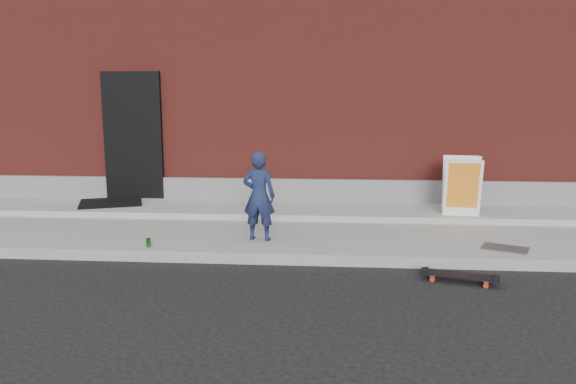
# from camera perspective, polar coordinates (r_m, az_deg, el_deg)

# --- Properties ---
(ground) EXTENTS (80.00, 80.00, 0.00)m
(ground) POSITION_cam_1_polar(r_m,az_deg,el_deg) (7.23, -3.23, -7.39)
(ground) COLOR black
(ground) RESTS_ON ground
(sidewalk) EXTENTS (20.00, 3.00, 0.15)m
(sidewalk) POSITION_cam_1_polar(r_m,az_deg,el_deg) (8.64, -1.90, -3.91)
(sidewalk) COLOR slate
(sidewalk) RESTS_ON ground
(apron) EXTENTS (20.00, 1.20, 0.10)m
(apron) POSITION_cam_1_polar(r_m,az_deg,el_deg) (9.48, -1.31, -1.86)
(apron) COLOR gray
(apron) RESTS_ON sidewalk
(building) EXTENTS (20.00, 8.10, 5.00)m
(building) POSITION_cam_1_polar(r_m,az_deg,el_deg) (13.86, 0.60, 11.52)
(building) COLOR maroon
(building) RESTS_ON ground
(child) EXTENTS (0.48, 0.35, 1.23)m
(child) POSITION_cam_1_polar(r_m,az_deg,el_deg) (7.69, -2.97, -0.41)
(child) COLOR #171F41
(child) RESTS_ON sidewalk
(skateboard) EXTENTS (0.88, 0.45, 0.10)m
(skateboard) POSITION_cam_1_polar(r_m,az_deg,el_deg) (6.85, 17.02, -8.14)
(skateboard) COLOR red
(skateboard) RESTS_ON ground
(pizza_sign) EXTENTS (0.64, 0.73, 0.93)m
(pizza_sign) POSITION_cam_1_polar(r_m,az_deg,el_deg) (9.25, 17.23, 0.62)
(pizza_sign) COLOR white
(pizza_sign) RESTS_ON apron
(soda_can) EXTENTS (0.07, 0.07, 0.12)m
(soda_can) POSITION_cam_1_polar(r_m,az_deg,el_deg) (7.67, -14.00, -5.02)
(soda_can) COLOR #177522
(soda_can) RESTS_ON sidewalk
(doormat) EXTENTS (1.26, 1.14, 0.03)m
(doormat) POSITION_cam_1_polar(r_m,az_deg,el_deg) (10.27, -17.56, -1.03)
(doormat) COLOR black
(doormat) RESTS_ON apron
(utility_plate) EXTENTS (0.66, 0.56, 0.02)m
(utility_plate) POSITION_cam_1_polar(r_m,az_deg,el_deg) (7.89, 21.20, -5.36)
(utility_plate) COLOR #57575C
(utility_plate) RESTS_ON sidewalk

